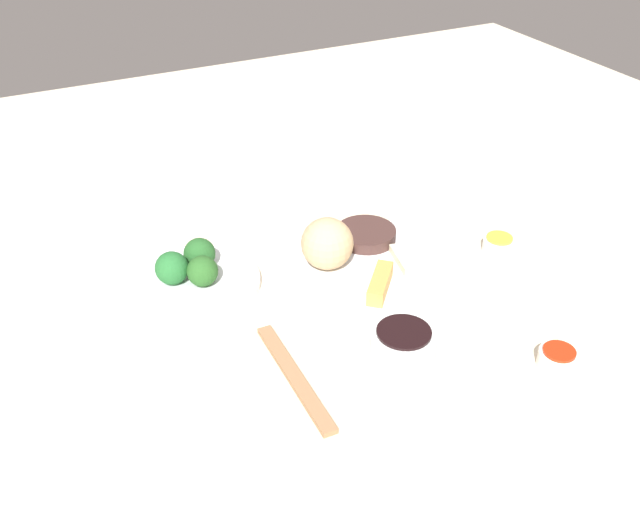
# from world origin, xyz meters

# --- Properties ---
(tabletop) EXTENTS (2.20, 2.20, 0.02)m
(tabletop) POSITION_xyz_m (0.00, 0.00, 0.01)
(tabletop) COLOR beige
(tabletop) RESTS_ON ground
(main_plate) EXTENTS (0.28, 0.28, 0.02)m
(main_plate) POSITION_xyz_m (-0.01, 0.01, 0.03)
(main_plate) COLOR white
(main_plate) RESTS_ON tabletop
(rice_scoop) EXTENTS (0.08, 0.08, 0.08)m
(rice_scoop) POSITION_xyz_m (-0.04, -0.06, 0.08)
(rice_scoop) COLOR tan
(rice_scoop) RESTS_ON main_plate
(spring_roll) EXTENTS (0.09, 0.08, 0.02)m
(spring_roll) POSITION_xyz_m (0.06, -0.02, 0.05)
(spring_roll) COLOR gold
(spring_roll) RESTS_ON main_plate
(crab_rangoon_wonton) EXTENTS (0.09, 0.09, 0.01)m
(crab_rangoon_wonton) POSITION_xyz_m (0.02, 0.08, 0.04)
(crab_rangoon_wonton) COLOR beige
(crab_rangoon_wonton) RESTS_ON main_plate
(stir_fry_heap) EXTENTS (0.10, 0.10, 0.02)m
(stir_fry_heap) POSITION_xyz_m (-0.08, 0.04, 0.05)
(stir_fry_heap) COLOR #442B28
(stir_fry_heap) RESTS_ON main_plate
(broccoli_plate) EXTENTS (0.20, 0.20, 0.01)m
(broccoli_plate) POSITION_xyz_m (-0.10, -0.26, 0.03)
(broccoli_plate) COLOR white
(broccoli_plate) RESTS_ON tabletop
(broccoli_floret_0) EXTENTS (0.05, 0.05, 0.05)m
(broccoli_floret_0) POSITION_xyz_m (-0.11, -0.29, 0.06)
(broccoli_floret_0) COLOR #25682F
(broccoli_floret_0) RESTS_ON broccoli_plate
(broccoli_floret_1) EXTENTS (0.05, 0.05, 0.05)m
(broccoli_floret_1) POSITION_xyz_m (-0.13, -0.24, 0.06)
(broccoli_floret_1) COLOR #255C27
(broccoli_floret_1) RESTS_ON broccoli_plate
(broccoli_floret_2) EXTENTS (0.05, 0.05, 0.05)m
(broccoli_floret_2) POSITION_xyz_m (-0.08, -0.25, 0.06)
(broccoli_floret_2) COLOR #295D24
(broccoli_floret_2) RESTS_ON broccoli_plate
(soy_sauce_bowl) EXTENTS (0.09, 0.09, 0.04)m
(soy_sauce_bowl) POSITION_xyz_m (0.19, -0.06, 0.04)
(soy_sauce_bowl) COLOR white
(soy_sauce_bowl) RESTS_ON tabletop
(soy_sauce_bowl_liquid) EXTENTS (0.08, 0.08, 0.00)m
(soy_sauce_bowl_liquid) POSITION_xyz_m (0.19, -0.06, 0.06)
(soy_sauce_bowl_liquid) COLOR black
(soy_sauce_bowl_liquid) RESTS_ON soy_sauce_bowl
(sauce_ramekin_hot_mustard) EXTENTS (0.05, 0.05, 0.02)m
(sauce_ramekin_hot_mustard) POSITION_xyz_m (0.03, 0.23, 0.03)
(sauce_ramekin_hot_mustard) COLOR white
(sauce_ramekin_hot_mustard) RESTS_ON tabletop
(sauce_ramekin_hot_mustard_liquid) EXTENTS (0.04, 0.04, 0.00)m
(sauce_ramekin_hot_mustard_liquid) POSITION_xyz_m (0.03, 0.23, 0.05)
(sauce_ramekin_hot_mustard_liquid) COLOR gold
(sauce_ramekin_hot_mustard_liquid) RESTS_ON sauce_ramekin_hot_mustard
(sauce_ramekin_sweet_and_sour) EXTENTS (0.05, 0.05, 0.02)m
(sauce_ramekin_sweet_and_sour) POSITION_xyz_m (0.30, 0.12, 0.03)
(sauce_ramekin_sweet_and_sour) COLOR white
(sauce_ramekin_sweet_and_sour) RESTS_ON tabletop
(sauce_ramekin_sweet_and_sour_liquid) EXTENTS (0.04, 0.04, 0.00)m
(sauce_ramekin_sweet_and_sour_liquid) POSITION_xyz_m (0.30, 0.12, 0.05)
(sauce_ramekin_sweet_and_sour_liquid) COLOR red
(sauce_ramekin_sweet_and_sour_liquid) RESTS_ON sauce_ramekin_sweet_and_sour
(chopsticks_pair) EXTENTS (0.22, 0.02, 0.01)m
(chopsticks_pair) POSITION_xyz_m (0.16, -0.21, 0.02)
(chopsticks_pair) COLOR #A0744E
(chopsticks_pair) RESTS_ON tabletop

